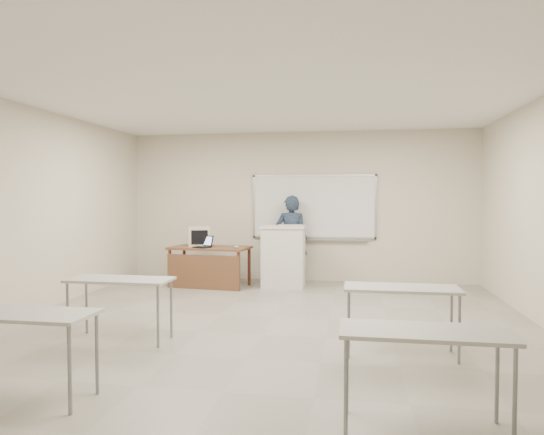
% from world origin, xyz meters
% --- Properties ---
extents(floor, '(7.00, 8.00, 0.01)m').
position_xyz_m(floor, '(0.00, 0.00, -0.01)').
color(floor, gray).
rests_on(floor, ground).
extents(whiteboard, '(2.48, 0.10, 1.31)m').
position_xyz_m(whiteboard, '(0.30, 3.97, 1.48)').
color(whiteboard, white).
rests_on(whiteboard, floor).
extents(student_desks, '(4.40, 2.20, 0.73)m').
position_xyz_m(student_desks, '(-0.00, -1.35, 0.67)').
color(student_desks, '#9D9E99').
rests_on(student_desks, floor).
extents(instructor_desk, '(1.48, 0.74, 0.75)m').
position_xyz_m(instructor_desk, '(-1.58, 2.93, 0.55)').
color(instructor_desk, brown).
rests_on(instructor_desk, floor).
extents(podium, '(0.81, 0.59, 1.15)m').
position_xyz_m(podium, '(-0.20, 3.20, 0.58)').
color(podium, '#BBB7B1').
rests_on(podium, floor).
extents(crt_monitor, '(0.41, 0.46, 0.39)m').
position_xyz_m(crt_monitor, '(-1.83, 3.17, 0.93)').
color(crt_monitor, '#B5B094').
rests_on(crt_monitor, instructor_desk).
extents(laptop, '(0.29, 0.27, 0.22)m').
position_xyz_m(laptop, '(-1.68, 2.91, 0.80)').
color(laptop, black).
rests_on(laptop, instructor_desk).
extents(mouse, '(0.11, 0.08, 0.04)m').
position_xyz_m(mouse, '(-1.03, 2.89, 0.77)').
color(mouse, '#ABAEB4').
rests_on(mouse, instructor_desk).
extents(keyboard, '(0.50, 0.24, 0.03)m').
position_xyz_m(keyboard, '(-0.05, 3.08, 1.16)').
color(keyboard, '#B5B094').
rests_on(keyboard, podium).
extents(presenter, '(0.63, 0.42, 1.72)m').
position_xyz_m(presenter, '(-0.12, 3.72, 0.86)').
color(presenter, black).
rests_on(presenter, floor).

